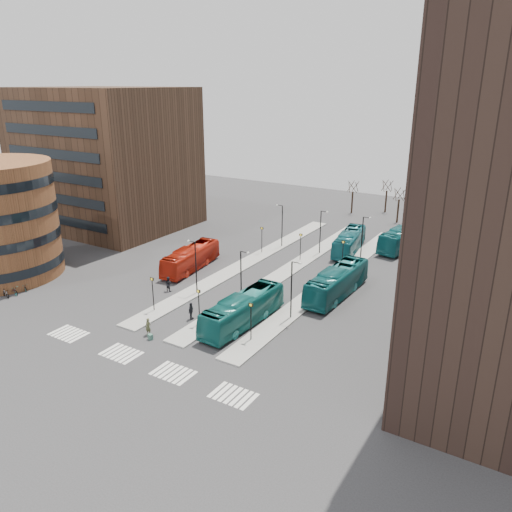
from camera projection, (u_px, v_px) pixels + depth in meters
The scene contains 22 objects.
ground at pixel (94, 378), 40.51m from camera, with size 160.00×160.00×0.00m, color #2B2B2D.
island_left at pixel (249, 261), 66.59m from camera, with size 2.50×45.00×0.15m, color gray.
island_mid at pixel (289, 270), 63.63m from camera, with size 2.50×45.00×0.15m, color gray.
island_right at pixel (332, 279), 60.66m from camera, with size 2.50×45.00×0.15m, color gray.
suitcase at pixel (150, 337), 46.52m from camera, with size 0.43×0.34×0.54m, color navy.
red_bus at pixel (191, 258), 63.63m from camera, with size 2.50×10.68×2.97m, color #AE1E0D.
teal_bus_a at pixel (243, 310), 49.02m from camera, with size 2.64×11.29×3.14m, color #135F5C.
teal_bus_b at pixel (349, 241), 70.23m from camera, with size 2.50×10.70×2.98m, color #155F69.
teal_bus_c at pixel (337, 282), 55.66m from camera, with size 2.76×11.80×3.29m, color #12595C.
teal_bus_d at pixel (405, 237), 71.60m from camera, with size 2.77×11.86×3.30m, color #145E64.
traveller at pixel (148, 327), 47.15m from camera, with size 0.63×0.41×1.73m, color #474A2C.
commuter_a at pixel (168, 284), 57.12m from camera, with size 0.85×0.66×1.75m, color black.
commuter_b at pixel (191, 311), 50.30m from camera, with size 1.06×0.44×1.81m, color black.
commuter_c at pixel (226, 309), 50.87m from camera, with size 1.04×0.60×1.61m, color black.
bicycle_near at pixel (13, 290), 56.31m from camera, with size 0.67×1.92×1.01m, color gray.
bicycle_mid at pixel (6, 293), 55.57m from camera, with size 0.43×1.54×0.92m, color gray.
bicycle_far at pixel (24, 287), 57.40m from camera, with size 0.54×1.55×0.82m, color gray.
crosswalk_stripes at pixel (144, 362), 42.86m from camera, with size 22.35×2.40×0.01m.
office_block at pixel (106, 158), 80.98m from camera, with size 25.00×20.12×22.00m.
sign_poles at pixel (258, 269), 57.42m from camera, with size 12.45×22.12×3.65m.
lamp_posts at pixel (286, 249), 60.54m from camera, with size 14.04×20.24×6.12m.
bare_trees at pixel (379, 201), 88.70m from camera, with size 10.97×8.14×5.90m.
Camera 1 is at (29.54, -22.87, 22.78)m, focal length 35.00 mm.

